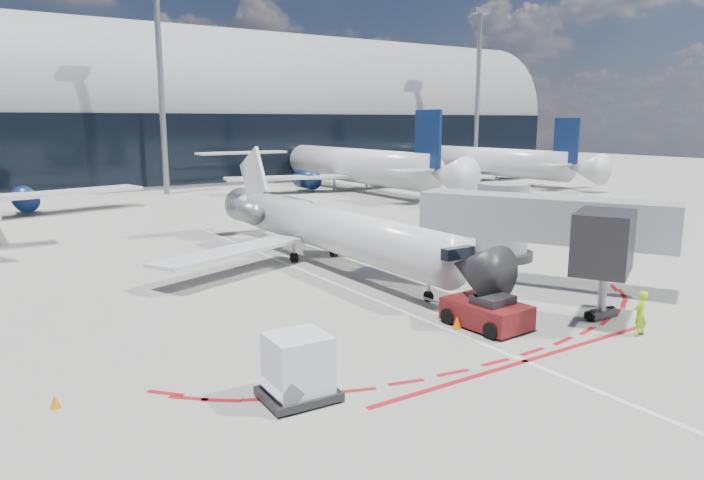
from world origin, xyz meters
TOP-DOWN VIEW (x-y plane):
  - ground at (0.00, 0.00)m, footprint 260.00×260.00m
  - apron_centerline at (0.00, 2.00)m, footprint 0.25×40.00m
  - apron_stop_bar at (0.00, -11.50)m, footprint 14.00×0.25m
  - terminal_building at (0.00, 64.97)m, footprint 150.00×24.15m
  - jet_bridge at (9.79, -3.01)m, footprint 10.03×15.20m
  - light_mast_centre at (5.00, 48.00)m, footprint 0.70×0.70m
  - light_mast_east at (55.00, 48.00)m, footprint 0.70×0.70m
  - regional_jet at (2.01, 6.24)m, footprint 22.02×27.15m
  - pushback_tug at (1.66, -7.88)m, footprint 2.57×5.61m
  - ramp_worker at (6.04, -12.12)m, footprint 0.72×0.50m
  - uld_container at (-8.44, -9.78)m, footprint 2.35×2.03m
  - safety_cone_left at (-14.95, -6.23)m, footprint 0.32×0.32m
  - safety_cone_right at (0.44, -7.39)m, footprint 0.39×0.39m
  - bg_airliner_2 at (26.13, 41.50)m, footprint 37.65×39.87m
  - bg_airliner_3 at (48.86, 40.42)m, footprint 34.52×36.55m

SIDE VIEW (x-z plane):
  - ground at x=0.00m, z-range 0.00..0.00m
  - apron_centerline at x=0.00m, z-range 0.00..0.01m
  - apron_stop_bar at x=0.00m, z-range 0.00..0.01m
  - safety_cone_left at x=-14.95m, z-range 0.00..0.44m
  - safety_cone_right at x=0.44m, z-range 0.00..0.54m
  - pushback_tug at x=1.66m, z-range -0.08..1.36m
  - ramp_worker at x=6.04m, z-range 0.00..1.90m
  - uld_container at x=-8.44m, z-range -0.01..2.12m
  - regional_jet at x=2.01m, z-range -1.13..5.67m
  - jet_bridge at x=9.79m, z-range 0.56..5.46m
  - bg_airliner_3 at x=48.86m, z-range 0.00..11.17m
  - bg_airliner_2 at x=26.13m, z-range 0.00..12.18m
  - terminal_building at x=0.00m, z-range -3.48..20.52m
  - light_mast_centre at x=5.00m, z-range 0.00..25.00m
  - light_mast_east at x=55.00m, z-range 0.00..25.00m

